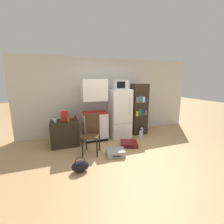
{
  "coord_description": "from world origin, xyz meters",
  "views": [
    {
      "loc": [
        -1.57,
        -3.17,
        1.86
      ],
      "look_at": [
        -0.16,
        0.85,
        0.98
      ],
      "focal_mm": 24.0,
      "sensor_mm": 36.0,
      "label": 1
    }
  ],
  "objects_px": {
    "side_table": "(65,133)",
    "suitcase_small_flat": "(129,144)",
    "bottle_clear_short": "(55,120)",
    "chair": "(92,130)",
    "bowl": "(55,119)",
    "microwave": "(120,85)",
    "water_bottle_middle": "(142,132)",
    "handbag": "(80,166)",
    "bookshelf": "(139,109)",
    "kitchen_hutch": "(95,113)",
    "refrigerator": "(120,114)",
    "cereal_box": "(64,116)",
    "bottle_olive_oil": "(68,119)",
    "water_bottle_front": "(141,135)",
    "bottle_ketchup_red": "(75,118)",
    "suitcase_large_flat": "(116,153)"
  },
  "relations": [
    {
      "from": "microwave",
      "to": "cereal_box",
      "type": "distance_m",
      "value": 1.97
    },
    {
      "from": "bookshelf",
      "to": "cereal_box",
      "type": "distance_m",
      "value": 2.53
    },
    {
      "from": "suitcase_large_flat",
      "to": "handbag",
      "type": "bearing_deg",
      "value": -145.94
    },
    {
      "from": "refrigerator",
      "to": "bowl",
      "type": "relative_size",
      "value": 10.86
    },
    {
      "from": "microwave",
      "to": "bottle_ketchup_red",
      "type": "xyz_separation_m",
      "value": [
        -1.44,
        0.05,
        -0.97
      ]
    },
    {
      "from": "bowl",
      "to": "chair",
      "type": "bearing_deg",
      "value": -47.31
    },
    {
      "from": "bottle_olive_oil",
      "to": "bottle_clear_short",
      "type": "relative_size",
      "value": 1.8
    },
    {
      "from": "cereal_box",
      "to": "suitcase_large_flat",
      "type": "xyz_separation_m",
      "value": [
        1.15,
        -1.14,
        -0.78
      ]
    },
    {
      "from": "refrigerator",
      "to": "bottle_clear_short",
      "type": "bearing_deg",
      "value": -177.99
    },
    {
      "from": "microwave",
      "to": "suitcase_small_flat",
      "type": "xyz_separation_m",
      "value": [
        -0.03,
        -0.78,
        -1.69
      ]
    },
    {
      "from": "bowl",
      "to": "handbag",
      "type": "relative_size",
      "value": 0.41
    },
    {
      "from": "bottle_ketchup_red",
      "to": "bottle_clear_short",
      "type": "distance_m",
      "value": 0.59
    },
    {
      "from": "bowl",
      "to": "water_bottle_front",
      "type": "relative_size",
      "value": 0.46
    },
    {
      "from": "suitcase_small_flat",
      "to": "bottle_olive_oil",
      "type": "bearing_deg",
      "value": -178.94
    },
    {
      "from": "water_bottle_front",
      "to": "suitcase_small_flat",
      "type": "bearing_deg",
      "value": -147.89
    },
    {
      "from": "chair",
      "to": "water_bottle_front",
      "type": "bearing_deg",
      "value": 37.29
    },
    {
      "from": "cereal_box",
      "to": "handbag",
      "type": "relative_size",
      "value": 0.83
    },
    {
      "from": "bottle_olive_oil",
      "to": "water_bottle_front",
      "type": "height_order",
      "value": "bottle_olive_oil"
    },
    {
      "from": "bookshelf",
      "to": "suitcase_small_flat",
      "type": "relative_size",
      "value": 3.02
    },
    {
      "from": "refrigerator",
      "to": "bookshelf",
      "type": "xyz_separation_m",
      "value": [
        0.77,
        0.11,
        0.09
      ]
    },
    {
      "from": "chair",
      "to": "bottle_clear_short",
      "type": "bearing_deg",
      "value": 165.6
    },
    {
      "from": "microwave",
      "to": "water_bottle_middle",
      "type": "distance_m",
      "value": 1.78
    },
    {
      "from": "suitcase_small_flat",
      "to": "handbag",
      "type": "distance_m",
      "value": 1.72
    },
    {
      "from": "cereal_box",
      "to": "suitcase_large_flat",
      "type": "height_order",
      "value": "cereal_box"
    },
    {
      "from": "water_bottle_front",
      "to": "bottle_clear_short",
      "type": "bearing_deg",
      "value": 172.87
    },
    {
      "from": "bottle_olive_oil",
      "to": "side_table",
      "type": "bearing_deg",
      "value": 119.75
    },
    {
      "from": "microwave",
      "to": "handbag",
      "type": "height_order",
      "value": "microwave"
    },
    {
      "from": "bottle_clear_short",
      "to": "chair",
      "type": "relative_size",
      "value": 0.14
    },
    {
      "from": "handbag",
      "to": "bowl",
      "type": "bearing_deg",
      "value": 105.34
    },
    {
      "from": "suitcase_small_flat",
      "to": "water_bottle_middle",
      "type": "height_order",
      "value": "water_bottle_middle"
    },
    {
      "from": "bookshelf",
      "to": "bowl",
      "type": "relative_size",
      "value": 12.03
    },
    {
      "from": "side_table",
      "to": "refrigerator",
      "type": "distance_m",
      "value": 1.83
    },
    {
      "from": "kitchen_hutch",
      "to": "suitcase_large_flat",
      "type": "height_order",
      "value": "kitchen_hutch"
    },
    {
      "from": "suitcase_large_flat",
      "to": "handbag",
      "type": "distance_m",
      "value": 1.02
    },
    {
      "from": "side_table",
      "to": "chair",
      "type": "height_order",
      "value": "chair"
    },
    {
      "from": "bottle_olive_oil",
      "to": "bottle_clear_short",
      "type": "height_order",
      "value": "bottle_olive_oil"
    },
    {
      "from": "bowl",
      "to": "water_bottle_middle",
      "type": "xyz_separation_m",
      "value": [
        2.78,
        -0.38,
        -0.59
      ]
    },
    {
      "from": "microwave",
      "to": "water_bottle_front",
      "type": "distance_m",
      "value": 1.76
    },
    {
      "from": "side_table",
      "to": "bookshelf",
      "type": "relative_size",
      "value": 0.45
    },
    {
      "from": "bottle_ketchup_red",
      "to": "bowl",
      "type": "bearing_deg",
      "value": 165.33
    },
    {
      "from": "handbag",
      "to": "cereal_box",
      "type": "bearing_deg",
      "value": 97.98
    },
    {
      "from": "microwave",
      "to": "handbag",
      "type": "relative_size",
      "value": 1.31
    },
    {
      "from": "side_table",
      "to": "bottle_olive_oil",
      "type": "height_order",
      "value": "bottle_olive_oil"
    },
    {
      "from": "microwave",
      "to": "bowl",
      "type": "height_order",
      "value": "microwave"
    },
    {
      "from": "water_bottle_front",
      "to": "water_bottle_middle",
      "type": "xyz_separation_m",
      "value": [
        0.16,
        0.22,
        0.01
      ]
    },
    {
      "from": "bookshelf",
      "to": "bottle_olive_oil",
      "type": "distance_m",
      "value": 2.46
    },
    {
      "from": "bottle_clear_short",
      "to": "water_bottle_front",
      "type": "distance_m",
      "value": 2.7
    },
    {
      "from": "side_table",
      "to": "suitcase_small_flat",
      "type": "xyz_separation_m",
      "value": [
        1.74,
        -0.73,
        -0.29
      ]
    },
    {
      "from": "side_table",
      "to": "kitchen_hutch",
      "type": "height_order",
      "value": "kitchen_hutch"
    },
    {
      "from": "bowl",
      "to": "suitcase_large_flat",
      "type": "distance_m",
      "value": 2.12
    }
  ]
}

